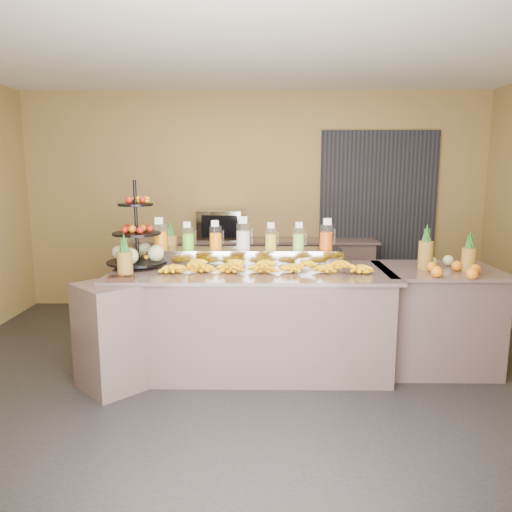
{
  "coord_description": "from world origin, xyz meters",
  "views": [
    {
      "loc": [
        0.1,
        -4.07,
        1.84
      ],
      "look_at": [
        0.04,
        0.3,
        1.06
      ],
      "focal_mm": 35.0,
      "sensor_mm": 36.0,
      "label": 1
    }
  ],
  "objects_px": {
    "fruit_stand": "(141,245)",
    "condiment_caddy": "(121,278)",
    "banana_heap": "(266,264)",
    "right_fruit_pile": "(449,264)",
    "oven_warmer": "(221,225)",
    "pitcher_tray": "(243,257)"
  },
  "relations": [
    {
      "from": "banana_heap",
      "to": "fruit_stand",
      "type": "height_order",
      "value": "fruit_stand"
    },
    {
      "from": "fruit_stand",
      "to": "oven_warmer",
      "type": "bearing_deg",
      "value": 79.62
    },
    {
      "from": "banana_heap",
      "to": "oven_warmer",
      "type": "xyz_separation_m",
      "value": [
        -0.56,
        2.01,
        0.12
      ]
    },
    {
      "from": "pitcher_tray",
      "to": "banana_heap",
      "type": "distance_m",
      "value": 0.4
    },
    {
      "from": "banana_heap",
      "to": "oven_warmer",
      "type": "relative_size",
      "value": 3.35
    },
    {
      "from": "pitcher_tray",
      "to": "condiment_caddy",
      "type": "distance_m",
      "value": 1.19
    },
    {
      "from": "banana_heap",
      "to": "condiment_caddy",
      "type": "xyz_separation_m",
      "value": [
        -1.18,
        -0.35,
        -0.05
      ]
    },
    {
      "from": "banana_heap",
      "to": "right_fruit_pile",
      "type": "height_order",
      "value": "right_fruit_pile"
    },
    {
      "from": "pitcher_tray",
      "to": "right_fruit_pile",
      "type": "distance_m",
      "value": 1.84
    },
    {
      "from": "fruit_stand",
      "to": "oven_warmer",
      "type": "xyz_separation_m",
      "value": [
        0.59,
        1.78,
        -0.02
      ]
    },
    {
      "from": "condiment_caddy",
      "to": "oven_warmer",
      "type": "bearing_deg",
      "value": 75.21
    },
    {
      "from": "banana_heap",
      "to": "oven_warmer",
      "type": "height_order",
      "value": "oven_warmer"
    },
    {
      "from": "fruit_stand",
      "to": "condiment_caddy",
      "type": "bearing_deg",
      "value": -85.05
    },
    {
      "from": "banana_heap",
      "to": "right_fruit_pile",
      "type": "relative_size",
      "value": 3.89
    },
    {
      "from": "banana_heap",
      "to": "condiment_caddy",
      "type": "distance_m",
      "value": 1.23
    },
    {
      "from": "fruit_stand",
      "to": "oven_warmer",
      "type": "relative_size",
      "value": 1.43
    },
    {
      "from": "condiment_caddy",
      "to": "pitcher_tray",
      "type": "bearing_deg",
      "value": 35.21
    },
    {
      "from": "right_fruit_pile",
      "to": "oven_warmer",
      "type": "height_order",
      "value": "oven_warmer"
    },
    {
      "from": "fruit_stand",
      "to": "banana_heap",
      "type": "bearing_deg",
      "value": -3.04
    },
    {
      "from": "right_fruit_pile",
      "to": "oven_warmer",
      "type": "bearing_deg",
      "value": 136.91
    },
    {
      "from": "fruit_stand",
      "to": "condiment_caddy",
      "type": "height_order",
      "value": "fruit_stand"
    },
    {
      "from": "oven_warmer",
      "to": "banana_heap",
      "type": "bearing_deg",
      "value": -70.36
    }
  ]
}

